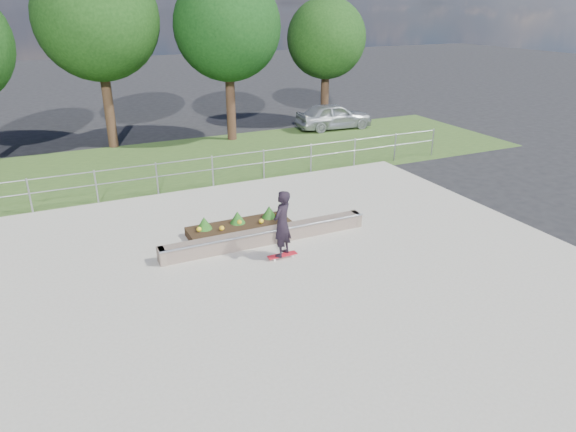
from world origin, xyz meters
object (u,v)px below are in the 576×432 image
object	(u,v)px
parked_car	(334,116)
skateboarder	(282,224)
grind_ledge	(267,236)
planter_bed	(240,227)

from	to	relation	value
parked_car	skateboarder	bearing A→B (deg)	148.25
skateboarder	grind_ledge	bearing A→B (deg)	90.91
grind_ledge	skateboarder	xyz separation A→B (m)	(0.02, -1.02, 0.76)
planter_bed	parked_car	xyz separation A→B (m)	(9.25, 10.73, 0.45)
planter_bed	grind_ledge	bearing A→B (deg)	-63.47
grind_ledge	parked_car	xyz separation A→B (m)	(8.80, 11.63, 0.43)
planter_bed	skateboarder	bearing A→B (deg)	-76.38
skateboarder	parked_car	world-z (taller)	skateboarder
skateboarder	parked_car	distance (m)	15.40
grind_ledge	planter_bed	size ratio (longest dim) A/B	2.00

